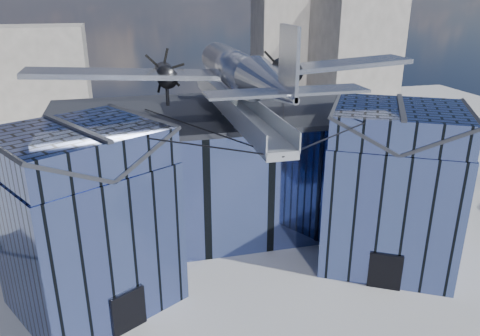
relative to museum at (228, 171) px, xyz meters
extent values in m
plane|color=gray|center=(0.00, -5.82, -5.54)|extent=(120.00, 120.00, 0.00)
cube|color=#46568E|center=(0.00, 3.18, -0.79)|extent=(28.00, 14.00, 9.50)
cube|color=#292B31|center=(0.00, 3.18, 4.16)|extent=(28.00, 14.00, 0.40)
cube|color=#46568E|center=(-10.50, -6.82, -0.79)|extent=(11.79, 11.43, 9.50)
cube|color=#46568E|center=(-10.50, -6.82, 5.06)|extent=(11.56, 11.20, 2.20)
cube|color=#292B31|center=(-12.45, -7.94, 5.06)|extent=(7.98, 9.23, 2.40)
cube|color=#292B31|center=(-8.55, -5.69, 5.06)|extent=(7.98, 9.23, 2.40)
cube|color=#292B31|center=(-10.50, -6.82, 6.21)|extent=(4.30, 7.10, 0.18)
cube|color=black|center=(-8.48, -10.33, -4.24)|extent=(2.03, 1.32, 2.60)
cube|color=black|center=(-6.60, -4.57, -0.79)|extent=(0.34, 0.34, 9.50)
cube|color=#46568E|center=(10.50, -6.82, -0.79)|extent=(11.79, 11.43, 9.50)
cube|color=#46568E|center=(10.50, -6.82, 5.06)|extent=(11.56, 11.20, 2.20)
cube|color=#292B31|center=(8.55, -5.69, 5.06)|extent=(7.98, 9.23, 2.40)
cube|color=#292B31|center=(12.45, -7.94, 5.06)|extent=(7.98, 9.23, 2.40)
cube|color=#292B31|center=(10.50, -6.82, 6.21)|extent=(4.30, 7.10, 0.18)
cube|color=black|center=(8.48, -10.33, -4.24)|extent=(2.03, 1.32, 2.60)
cube|color=black|center=(6.60, -4.57, -0.79)|extent=(0.34, 0.34, 9.50)
cube|color=#A2A7B0|center=(0.00, -2.32, 5.56)|extent=(1.80, 21.00, 0.50)
cube|color=#A2A7B0|center=(-0.90, -2.32, 6.21)|extent=(0.08, 21.00, 1.10)
cube|color=#A2A7B0|center=(0.90, -2.32, 6.21)|extent=(0.08, 21.00, 1.10)
cylinder|color=#A2A7B0|center=(0.00, 7.18, 4.89)|extent=(0.44, 0.44, 1.35)
cylinder|color=#A2A7B0|center=(0.00, 1.18, 4.89)|extent=(0.44, 0.44, 1.35)
cylinder|color=#A2A7B0|center=(0.00, -2.82, 4.89)|extent=(0.44, 0.44, 1.35)
cylinder|color=#A2A7B0|center=(0.00, -1.82, 6.51)|extent=(0.70, 0.70, 1.40)
cylinder|color=black|center=(-5.25, -9.82, 5.86)|extent=(10.55, 6.08, 0.69)
cylinder|color=black|center=(5.25, -9.82, 5.86)|extent=(10.55, 6.08, 0.69)
cylinder|color=black|center=(-3.00, -4.32, 5.01)|extent=(6.09, 17.04, 1.19)
cylinder|color=black|center=(3.00, -4.32, 5.01)|extent=(6.09, 17.04, 1.19)
cylinder|color=#A2A6AF|center=(0.00, -1.82, 8.46)|extent=(2.50, 11.00, 2.50)
sphere|color=#A2A6AF|center=(0.00, 3.68, 8.46)|extent=(2.50, 2.50, 2.50)
cube|color=black|center=(0.00, 2.68, 9.15)|extent=(1.60, 1.40, 0.50)
cone|color=#A2A6AF|center=(0.00, -10.82, 8.76)|extent=(2.50, 7.00, 2.50)
cube|color=#A2A6AF|center=(0.00, -13.12, 10.36)|extent=(0.18, 2.40, 3.40)
cube|color=#A2A6AF|center=(0.00, -13.02, 8.96)|extent=(8.00, 1.80, 0.14)
cube|color=#A2A6AF|center=(-7.00, -0.82, 8.16)|extent=(14.00, 3.20, 1.08)
cylinder|color=black|center=(-4.60, -0.22, 7.91)|extent=(1.44, 3.20, 1.44)
cone|color=black|center=(-4.60, 1.58, 7.91)|extent=(0.70, 0.70, 0.70)
cube|color=black|center=(-4.60, 1.73, 7.91)|extent=(1.05, 0.06, 3.33)
cube|color=black|center=(-4.60, 1.73, 7.91)|extent=(2.53, 0.06, 2.53)
cube|color=black|center=(-4.60, 1.73, 7.91)|extent=(3.33, 0.06, 1.05)
cylinder|color=black|center=(-4.60, -0.82, 6.69)|extent=(0.24, 0.24, 1.75)
cube|color=#A2A6AF|center=(7.00, -0.82, 8.16)|extent=(14.00, 3.20, 1.08)
cylinder|color=black|center=(4.60, -0.22, 7.91)|extent=(1.44, 3.20, 1.44)
cone|color=black|center=(4.60, 1.58, 7.91)|extent=(0.70, 0.70, 0.70)
cube|color=black|center=(4.60, 1.73, 7.91)|extent=(1.05, 0.06, 3.33)
cube|color=black|center=(4.60, 1.73, 7.91)|extent=(2.53, 0.06, 2.53)
cube|color=black|center=(4.60, 1.73, 7.91)|extent=(3.33, 0.06, 1.05)
cylinder|color=black|center=(4.60, -0.82, 6.69)|extent=(0.24, 0.24, 1.75)
cube|color=gray|center=(32.00, 42.18, 3.46)|extent=(12.00, 14.00, 18.00)
cube|color=gray|center=(-20.00, 49.18, 1.46)|extent=(14.00, 10.00, 14.00)
cube|color=gray|center=(22.00, 52.18, 7.46)|extent=(9.00, 9.00, 26.00)
cylinder|color=#312113|center=(21.14, 8.77, -4.27)|extent=(0.39, 0.39, 2.54)
sphere|color=#234518|center=(21.14, 8.77, -2.01)|extent=(3.67, 3.67, 3.32)
camera|label=1|loc=(-7.72, -34.16, 13.46)|focal=35.00mm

